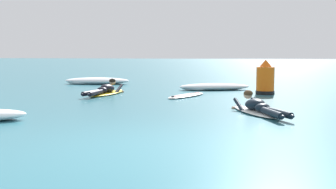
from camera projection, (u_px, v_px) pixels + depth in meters
The scene contains 7 objects.
ground_plane at pixel (197, 89), 16.33m from camera, with size 120.00×120.00×0.00m, color #2D6B7A.
surfer_near at pixel (258, 108), 9.84m from camera, with size 1.35×2.57×0.54m.
surfer_far at pixel (105, 90), 14.13m from camera, with size 0.91×2.65×0.54m.
drifting_surfboard at pixel (186, 95), 13.55m from camera, with size 1.28×1.99×0.16m.
whitewater_front at pixel (214, 87), 15.77m from camera, with size 2.65×1.34×0.25m.
whitewater_mid_right at pixel (97, 81), 18.56m from camera, with size 2.80×1.11×0.29m.
channel_marker_buoy at pixel (265, 80), 14.22m from camera, with size 0.61×0.61×1.13m.
Camera 1 is at (1.30, -6.26, 1.42)m, focal length 46.80 mm.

